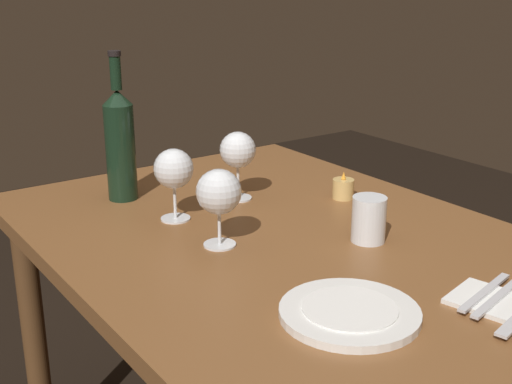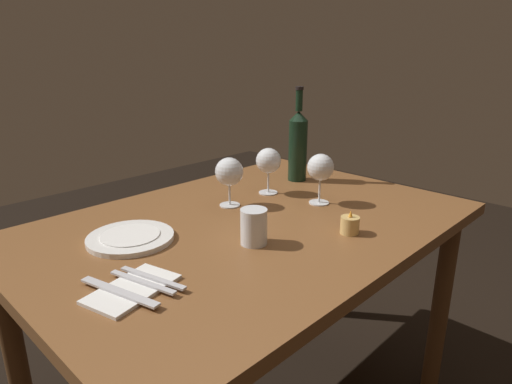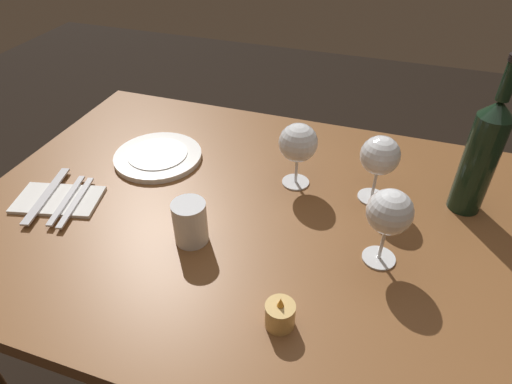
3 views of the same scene
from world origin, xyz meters
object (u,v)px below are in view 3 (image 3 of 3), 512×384
Objects in this scene: wine_glass_right at (298,144)px; fork_outer at (76,202)px; wine_glass_centre at (389,213)px; fork_inner at (67,200)px; water_tumbler at (190,224)px; table_knife at (47,195)px; dinner_plate at (158,156)px; votive_candle at (280,315)px; wine_bottle at (482,155)px; folded_napkin at (58,200)px; wine_glass_left at (380,157)px.

wine_glass_right reaches higher than fork_outer.
fork_inner is at bearing 4.24° from wine_glass_centre.
water_tumbler is at bearing 59.35° from wine_glass_right.
fork_outer is 0.08m from table_knife.
dinner_plate is 1.28× the size of fork_outer.
table_knife is at bearing 24.69° from wine_glass_right.
water_tumbler is at bearing -31.45° from votive_candle.
wine_bottle reaches higher than wine_glass_right.
fork_inner is (0.55, -0.16, -0.01)m from votive_candle.
folded_napkin is (0.35, -0.02, -0.04)m from water_tumbler.
fork_inner is at bearing 180.00° from folded_napkin.
wine_glass_right reaches higher than table_knife.
fork_outer is (0.63, 0.24, -0.10)m from wine_glass_left.
wine_glass_centre is 0.73× the size of dinner_plate.
table_knife is (0.16, 0.23, 0.00)m from dinner_plate.
wine_glass_left is 0.91× the size of fork_inner.
fork_outer is (0.84, 0.28, -0.13)m from wine_bottle.
votive_candle is at bearing 148.55° from water_tumbler.
dinner_plate is 0.25m from fork_outer.
table_knife is (0.53, 0.24, -0.10)m from wine_glass_right.
dinner_plate is at bearing -109.75° from fork_outer.
wine_bottle is at bearing -176.47° from dinner_plate.
dinner_plate reaches higher than fork_inner.
fork_inner is at bearing -15.93° from votive_candle.
table_knife is (0.71, 0.24, -0.10)m from wine_glass_left.
wine_glass_right is 0.29m from wine_glass_centre.
dinner_plate is at bearing 3.53° from wine_bottle.
folded_napkin is at bearing 60.10° from dinner_plate.
wine_glass_centre reaches higher than fork_inner.
folded_napkin is at bearing 17.43° from wine_bottle.
dinner_plate is (0.59, -0.18, -0.11)m from wine_glass_centre.
wine_glass_centre reaches higher than water_tumbler.
wine_glass_right is at bearing -151.58° from fork_outer.
wine_glass_left is 0.74m from folded_napkin.
votive_candle reaches higher than fork_inner.
dinner_plate is (0.21, -0.25, -0.03)m from water_tumbler.
wine_glass_centre is 0.39m from water_tumbler.
votive_candle is 0.63m from table_knife.
wine_bottle reaches higher than folded_napkin.
dinner_plate is 1.28× the size of fork_inner.
folded_napkin is 0.03m from fork_inner.
wine_glass_right is 0.42m from votive_candle.
water_tumbler is at bearing 177.29° from folded_napkin.
wine_glass_right is 0.76× the size of folded_napkin.
fork_inner is at bearing -2.92° from water_tumbler.
water_tumbler is (0.54, 0.29, -0.10)m from wine_bottle.
wine_bottle is 1.68× the size of folded_napkin.
dinner_plate reaches higher than folded_napkin.
wine_glass_left is 0.56m from dinner_plate.
folded_napkin is at bearing -15.27° from votive_candle.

